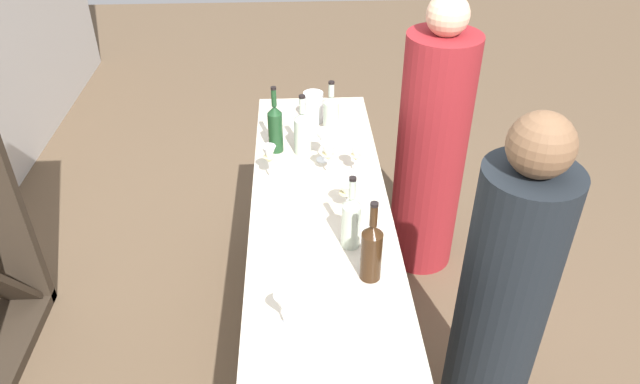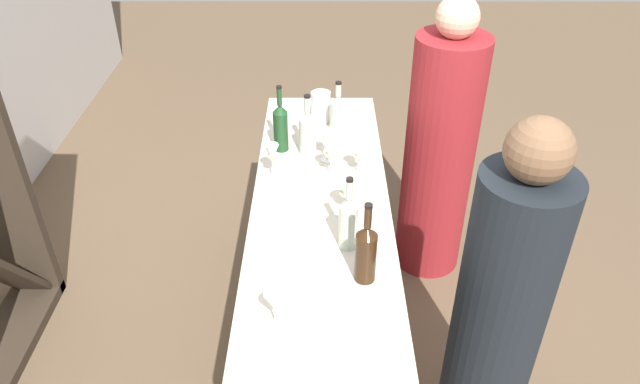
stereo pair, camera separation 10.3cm
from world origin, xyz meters
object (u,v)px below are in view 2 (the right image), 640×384
at_px(wine_bottle_second_right_olive_green, 280,126).
at_px(wine_bottle_rightmost_clear_pale, 337,112).
at_px(wine_glass_far_right, 271,155).
at_px(wine_glass_near_right, 331,154).
at_px(wine_bottle_center_clear_pale, 307,131).
at_px(wine_glass_far_center, 274,303).
at_px(wine_bottle_leftmost_amber_brown, 365,252).
at_px(person_left_guest, 438,155).
at_px(water_pitcher, 320,107).
at_px(wine_bottle_second_left_clear_pale, 347,221).
at_px(wine_glass_far_left, 326,139).
at_px(wine_glass_near_left, 359,155).
at_px(wine_glass_near_center, 346,193).
at_px(person_center_guest, 498,313).

height_order(wine_bottle_second_right_olive_green, wine_bottle_rightmost_clear_pale, wine_bottle_second_right_olive_green).
bearing_deg(wine_bottle_rightmost_clear_pale, wine_glass_far_right, 145.64).
xyz_separation_m(wine_glass_near_right, wine_glass_far_right, (-0.02, 0.27, 0.01)).
distance_m(wine_bottle_center_clear_pale, wine_glass_far_center, 1.13).
xyz_separation_m(wine_bottle_center_clear_pale, wine_glass_near_right, (-0.20, -0.11, -0.00)).
distance_m(wine_bottle_rightmost_clear_pale, wine_glass_far_right, 0.54).
xyz_separation_m(wine_bottle_leftmost_amber_brown, person_left_guest, (1.22, -0.50, -0.34)).
distance_m(wine_bottle_center_clear_pale, water_pitcher, 0.34).
distance_m(wine_bottle_second_left_clear_pale, wine_bottle_second_right_olive_green, 0.80).
bearing_deg(wine_glass_far_right, wine_bottle_rightmost_clear_pale, -34.36).
bearing_deg(wine_bottle_center_clear_pale, wine_bottle_leftmost_amber_brown, -165.95).
xyz_separation_m(wine_bottle_rightmost_clear_pale, water_pitcher, (0.11, 0.09, -0.02)).
height_order(wine_glass_near_right, wine_glass_far_left, wine_glass_near_right).
relative_size(wine_glass_far_right, person_left_guest, 0.11).
distance_m(wine_glass_near_right, wine_glass_far_center, 0.95).
distance_m(wine_bottle_center_clear_pale, wine_glass_near_left, 0.30).
relative_size(wine_bottle_center_clear_pale, wine_glass_far_left, 1.92).
distance_m(wine_bottle_second_left_clear_pale, wine_glass_far_center, 0.49).
bearing_deg(wine_glass_near_right, wine_bottle_second_right_olive_green, 46.50).
bearing_deg(wine_bottle_leftmost_amber_brown, person_left_guest, -22.23).
xyz_separation_m(wine_bottle_rightmost_clear_pale, wine_glass_near_center, (-0.70, -0.02, -0.01)).
distance_m(wine_bottle_second_left_clear_pale, wine_glass_far_left, 0.64).
bearing_deg(wine_glass_near_center, wine_bottle_rightmost_clear_pale, 1.84).
bearing_deg(wine_glass_far_left, wine_bottle_rightmost_clear_pale, -11.03).
bearing_deg(wine_glass_near_right, water_pitcher, 5.49).
xyz_separation_m(wine_bottle_leftmost_amber_brown, wine_glass_far_center, (-0.23, 0.31, -0.02)).
bearing_deg(wine_bottle_second_right_olive_green, wine_glass_near_right, -133.50).
distance_m(wine_glass_near_right, person_center_guest, 0.99).
bearing_deg(water_pitcher, wine_glass_near_center, -172.00).
height_order(wine_bottle_center_clear_pale, wine_glass_far_right, wine_bottle_center_clear_pale).
height_order(wine_bottle_second_left_clear_pale, wine_glass_far_center, wine_bottle_second_left_clear_pale).
bearing_deg(person_center_guest, wine_glass_near_right, -53.19).
bearing_deg(wine_glass_near_center, person_center_guest, -122.81).
bearing_deg(wine_glass_near_right, wine_glass_far_left, 7.82).
bearing_deg(wine_bottle_second_left_clear_pale, person_left_guest, -28.17).
distance_m(wine_bottle_second_right_olive_green, wine_glass_near_right, 0.33).
bearing_deg(wine_bottle_center_clear_pale, water_pitcher, -10.31).
bearing_deg(wine_bottle_second_left_clear_pale, wine_glass_near_center, -1.22).
bearing_deg(wine_bottle_second_left_clear_pale, water_pitcher, 5.96).
bearing_deg(wine_bottle_leftmost_amber_brown, wine_bottle_second_right_olive_green, 21.01).
height_order(wine_glass_near_center, person_center_guest, person_center_guest).
bearing_deg(wine_glass_near_left, wine_bottle_leftmost_amber_brown, 178.81).
bearing_deg(wine_glass_far_center, person_center_guest, -72.52).
relative_size(wine_glass_far_left, person_left_guest, 0.10).
relative_size(wine_bottle_second_left_clear_pale, person_left_guest, 0.19).
bearing_deg(wine_bottle_second_right_olive_green, wine_glass_far_left, -114.24).
distance_m(wine_bottle_second_right_olive_green, wine_glass_far_center, 1.16).
relative_size(wine_bottle_leftmost_amber_brown, wine_bottle_center_clear_pale, 1.08).
height_order(wine_bottle_center_clear_pale, wine_bottle_second_right_olive_green, wine_bottle_second_right_olive_green).
bearing_deg(person_center_guest, wine_glass_far_right, -42.59).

